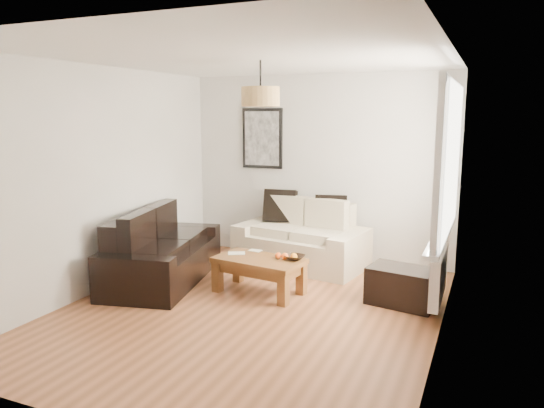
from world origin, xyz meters
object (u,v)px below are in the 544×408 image
at_px(coffee_table, 259,275).
at_px(ottoman, 403,286).
at_px(sofa_leather, 163,248).
at_px(loveseat_cream, 301,235).

height_order(coffee_table, ottoman, coffee_table).
height_order(sofa_leather, ottoman, sofa_leather).
bearing_deg(coffee_table, sofa_leather, -177.72).
distance_m(loveseat_cream, sofa_leather, 1.87).
height_order(sofa_leather, coffee_table, sofa_leather).
bearing_deg(sofa_leather, ottoman, -96.14).
distance_m(loveseat_cream, ottoman, 1.81).
bearing_deg(ottoman, loveseat_cream, 148.07).
bearing_deg(ottoman, coffee_table, -169.91).
relative_size(loveseat_cream, coffee_table, 1.69).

